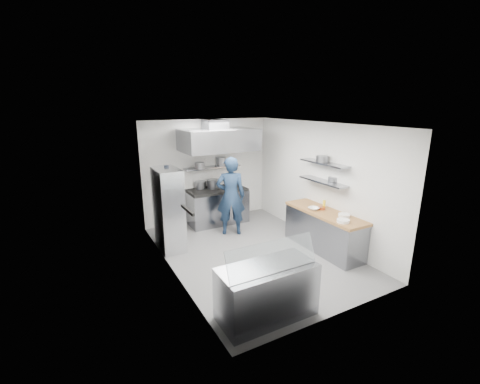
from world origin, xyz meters
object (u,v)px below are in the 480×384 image
display_case (267,292)px  chef (231,196)px  wire_rack (169,209)px  gas_range (217,207)px

display_case → chef: bearing=72.4°
display_case → wire_rack: bearing=100.6°
gas_range → display_case: gas_range is taller
chef → display_case: size_ratio=1.31×
chef → wire_rack: bearing=28.2°
chef → wire_rack: (-1.60, -0.10, -0.06)m
display_case → gas_range: bearing=75.7°
wire_rack → display_case: wire_rack is taller
gas_range → chef: chef is taller
gas_range → chef: size_ratio=0.81×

